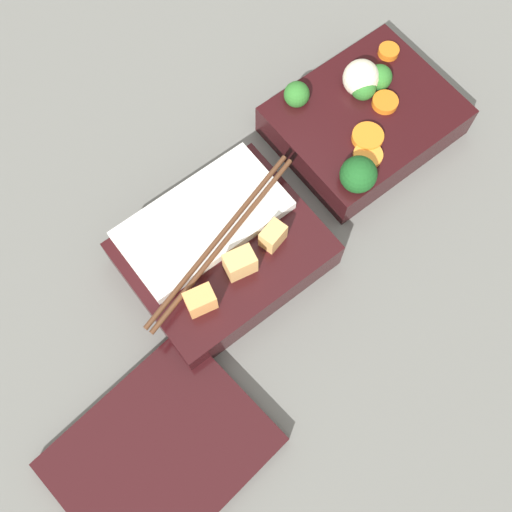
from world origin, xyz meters
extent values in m
plane|color=slate|center=(0.00, 0.00, 0.00)|extent=(3.00, 3.00, 0.00)
cube|color=black|center=(-0.10, -0.01, 0.02)|extent=(0.19, 0.15, 0.04)
sphere|color=#2D7028|center=(-0.13, -0.03, 0.05)|extent=(0.03, 0.03, 0.03)
sphere|color=#2D7028|center=(-0.05, -0.06, 0.05)|extent=(0.03, 0.03, 0.03)
sphere|color=#2D7028|center=(-0.11, -0.03, 0.05)|extent=(0.03, 0.03, 0.03)
sphere|color=#19511E|center=(-0.04, 0.05, 0.05)|extent=(0.04, 0.04, 0.04)
cylinder|color=orange|center=(-0.08, 0.02, 0.05)|extent=(0.05, 0.05, 0.01)
cylinder|color=orange|center=(-0.12, 0.00, 0.05)|extent=(0.04, 0.04, 0.01)
cylinder|color=orange|center=(-0.06, 0.04, 0.05)|extent=(0.04, 0.04, 0.01)
cylinder|color=orange|center=(-0.17, -0.05, 0.05)|extent=(0.03, 0.03, 0.01)
sphere|color=beige|center=(-0.12, -0.04, 0.05)|extent=(0.04, 0.04, 0.04)
cube|color=black|center=(0.11, 0.03, 0.02)|extent=(0.19, 0.15, 0.04)
cube|color=white|center=(0.11, -0.01, 0.05)|extent=(0.16, 0.09, 0.01)
cube|color=#EAB266|center=(0.07, 0.05, 0.05)|extent=(0.03, 0.02, 0.02)
cube|color=#EAB266|center=(0.12, 0.05, 0.06)|extent=(0.03, 0.03, 0.03)
cube|color=#F4A356|center=(0.17, 0.06, 0.06)|extent=(0.03, 0.02, 0.03)
sphere|color=#381942|center=(0.17, 0.06, 0.05)|extent=(0.02, 0.02, 0.02)
cylinder|color=#56331E|center=(0.12, 0.02, 0.06)|extent=(0.21, 0.07, 0.01)
cylinder|color=#56331E|center=(0.11, 0.03, 0.06)|extent=(0.21, 0.07, 0.01)
cube|color=black|center=(0.27, 0.14, 0.01)|extent=(0.20, 0.17, 0.02)
camera|label=1|loc=(0.22, 0.22, 0.58)|focal=42.00mm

